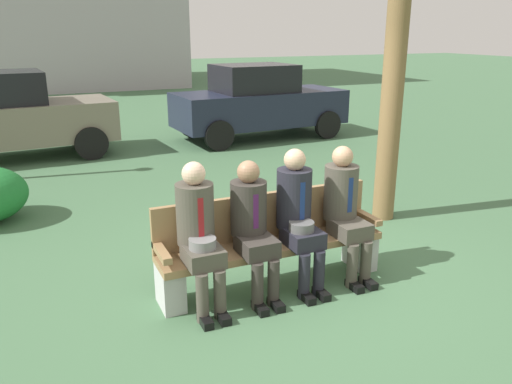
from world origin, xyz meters
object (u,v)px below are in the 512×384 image
object	(u,v)px
seated_man_leftmost	(199,229)
seated_man_centerleft	(252,223)
parked_car_far	(259,102)
park_bench	(270,242)
seated_man_centerright	(298,212)
seated_man_rightmost	(345,205)
parked_car_near	(5,117)

from	to	relation	value
seated_man_leftmost	seated_man_centerleft	bearing A→B (deg)	0.17
seated_man_centerleft	parked_car_far	xyz separation A→B (m)	(3.11, 6.69, 0.12)
park_bench	seated_man_centerleft	size ratio (longest dim) A/B	1.76
seated_man_centerright	seated_man_leftmost	bearing A→B (deg)	-179.89
seated_man_rightmost	parked_car_near	size ratio (longest dim) A/B	0.33
seated_man_centerleft	seated_man_leftmost	bearing A→B (deg)	-179.83
parked_car_near	parked_car_far	world-z (taller)	same
seated_man_leftmost	park_bench	bearing A→B (deg)	9.74
parked_car_near	seated_man_leftmost	bearing A→B (deg)	-76.45
seated_man_centerleft	park_bench	bearing A→B (deg)	27.73
seated_man_centerright	parked_car_near	world-z (taller)	parked_car_near
park_bench	seated_man_centerright	bearing A→B (deg)	-29.36
seated_man_leftmost	seated_man_centerright	world-z (taller)	seated_man_centerright
seated_man_rightmost	parked_car_near	distance (m)	7.50
park_bench	seated_man_centerright	world-z (taller)	seated_man_centerright
seated_man_leftmost	seated_man_rightmost	xyz separation A→B (m)	(1.53, 0.01, 0.00)
seated_man_rightmost	parked_car_near	bearing A→B (deg)	115.02
seated_man_rightmost	parked_car_far	size ratio (longest dim) A/B	0.33
park_bench	parked_car_near	bearing A→B (deg)	109.83
park_bench	seated_man_leftmost	world-z (taller)	seated_man_leftmost
seated_man_rightmost	parked_car_near	xyz separation A→B (m)	(-3.17, 6.80, 0.09)
parked_car_near	seated_man_centerright	bearing A→B (deg)	-68.81
park_bench	seated_man_rightmost	world-z (taller)	seated_man_rightmost
seated_man_leftmost	parked_car_near	size ratio (longest dim) A/B	0.33
seated_man_leftmost	parked_car_far	bearing A→B (deg)	61.54
seated_man_leftmost	seated_man_centerright	size ratio (longest dim) A/B	0.98
seated_man_centerright	parked_car_far	size ratio (longest dim) A/B	0.34
seated_man_leftmost	parked_car_near	world-z (taller)	parked_car_near
park_bench	seated_man_leftmost	distance (m)	0.84
park_bench	parked_car_near	world-z (taller)	parked_car_near
seated_man_rightmost	seated_man_leftmost	bearing A→B (deg)	-179.79
park_bench	parked_car_near	xyz separation A→B (m)	(-2.41, 6.67, 0.40)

